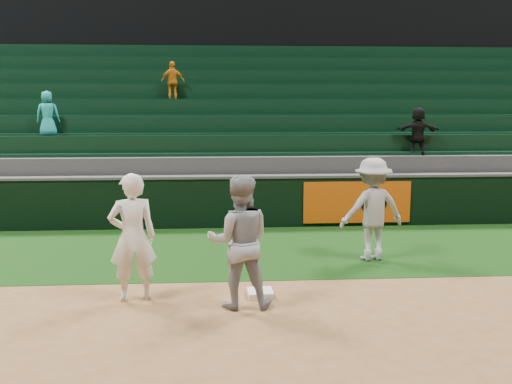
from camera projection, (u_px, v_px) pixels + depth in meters
ground at (241, 300)px, 8.65m from camera, size 70.00×70.00×0.00m
foul_grass at (235, 250)px, 11.61m from camera, size 36.00×4.20×0.01m
upper_deck at (224, 33)px, 24.92m from camera, size 40.00×12.00×12.00m
first_base at (260, 293)px, 8.84m from camera, size 0.40×0.40×0.09m
first_baseman at (133, 237)px, 8.52m from camera, size 0.80×0.63×1.95m
baserunner at (239, 242)px, 8.24m from camera, size 0.96×0.76×1.95m
base_coach at (372, 209)px, 10.74m from camera, size 1.37×0.94×1.94m
field_wall at (233, 201)px, 13.68m from camera, size 36.00×0.45×1.25m
stadium_seating at (229, 145)px, 17.23m from camera, size 36.00×5.95×4.85m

